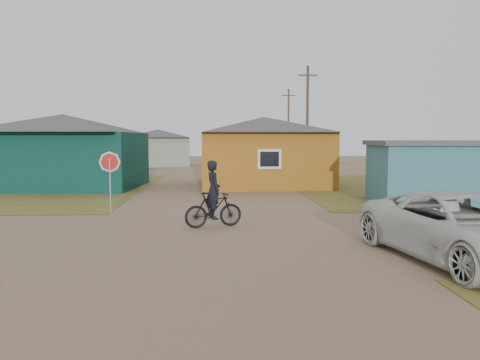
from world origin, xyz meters
The scene contains 13 objects.
ground centered at (0.00, 0.00, 0.00)m, with size 120.00×120.00×0.00m, color #8A6D4F.
grass_ne centered at (14.00, 13.00, 0.01)m, with size 20.00×18.00×0.00m, color olive.
house_teal centered at (-8.50, 13.50, 2.05)m, with size 8.93×7.08×4.00m.
house_yellow centered at (2.50, 14.00, 2.00)m, with size 7.72×6.76×3.90m.
shed_turquoise centered at (9.50, 6.50, 1.31)m, with size 6.71×4.93×2.60m.
house_pale_west centered at (-6.00, 34.00, 1.86)m, with size 7.04×6.15×3.60m.
house_beige_east centered at (10.00, 40.00, 1.86)m, with size 6.95×6.05×3.60m.
house_pale_north centered at (-14.00, 46.00, 1.75)m, with size 6.28×5.81×3.40m.
utility_pole_near centered at (6.50, 22.00, 4.14)m, with size 1.40×0.20×8.00m.
utility_pole_far centered at (7.50, 38.00, 4.14)m, with size 1.40×0.20×8.00m.
stop_sign centered at (-3.85, 4.00, 1.65)m, with size 0.73×0.12×2.23m.
cyclist centered at (-0.22, 1.54, 0.73)m, with size 1.85×1.03×2.02m.
vehicle centered at (5.20, -2.74, 0.75)m, with size 2.48×5.39×1.50m, color silver.
Camera 1 is at (-0.07, -12.43, 2.66)m, focal length 35.00 mm.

